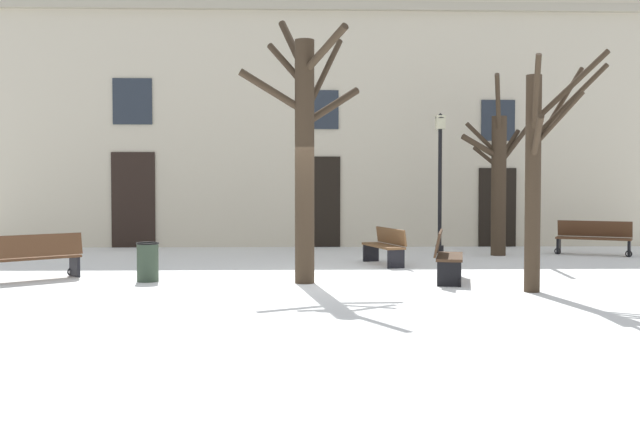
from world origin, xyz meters
TOP-DOWN VIEW (x-y plane):
  - ground_plane at (0.00, 0.00)m, footprint 31.99×31.99m
  - building_facade at (-0.01, 8.27)m, footprint 19.99×0.60m
  - tree_right_of_center at (3.57, -1.32)m, footprint 1.48×1.33m
  - tree_center at (-0.32, 0.01)m, footprint 2.28×2.52m
  - tree_foreground at (4.69, 5.27)m, footprint 2.22×2.37m
  - streetlamp at (3.33, 6.02)m, footprint 0.30×0.30m
  - litter_bin at (-3.27, 0.27)m, footprint 0.43×0.43m
  - bench_near_lamp at (1.52, 3.10)m, footprint 0.86×1.76m
  - bench_back_to_back_left at (2.33, 0.13)m, footprint 0.85×1.70m
  - bench_facing_shops at (7.21, 5.33)m, footprint 1.85×1.29m
  - bench_far_corner at (-5.49, 0.48)m, footprint 1.71×1.54m

SIDE VIEW (x-z plane):
  - ground_plane at x=0.00m, z-range 0.00..0.00m
  - litter_bin at x=-3.27m, z-range 0.00..0.74m
  - bench_near_lamp at x=1.52m, z-range 0.02..0.85m
  - bench_far_corner at x=-5.49m, z-range 0.01..0.90m
  - bench_facing_shops at x=7.21m, z-range 0.01..0.90m
  - bench_back_to_back_left at x=2.33m, z-range 0.00..0.95m
  - tree_foreground at x=4.69m, z-range -0.23..4.27m
  - tree_right_of_center at x=3.57m, z-range 0.07..4.14m
  - streetlamp at x=3.33m, z-range 0.42..4.15m
  - tree_center at x=-0.32m, z-range 0.12..5.12m
  - building_facade at x=-0.01m, z-range 0.06..7.30m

